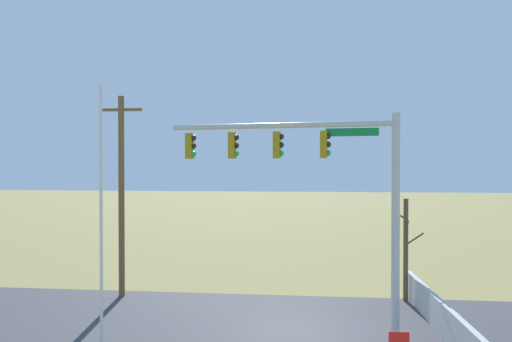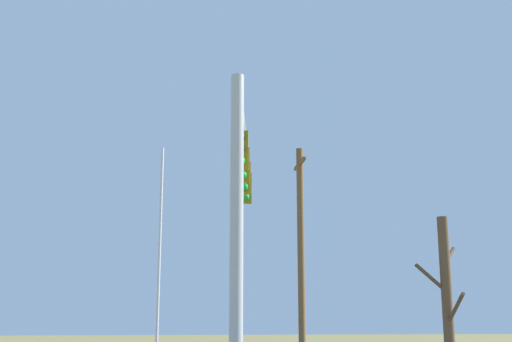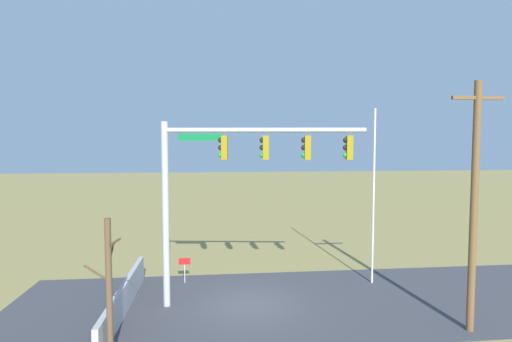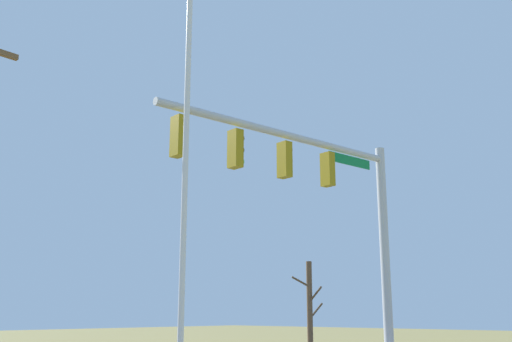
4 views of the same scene
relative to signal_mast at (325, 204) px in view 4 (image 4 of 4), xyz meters
The scene contains 3 objects.
signal_mast is the anchor object (origin of this frame).
flagpole 7.45m from the signal_mast, 163.03° to the right, with size 0.10×0.10×8.38m, color silver.
bare_tree 6.17m from the signal_mast, 42.21° to the left, with size 1.27×1.02×4.41m.
Camera 4 is at (-12.51, -9.30, 2.64)m, focal length 41.96 mm.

